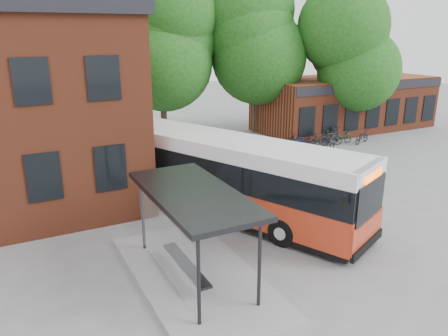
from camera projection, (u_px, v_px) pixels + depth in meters
name	position (u px, v px, depth m)	size (l,w,h in m)	color
ground	(293.00, 235.00, 16.62)	(100.00, 100.00, 0.00)	slate
shop_row	(345.00, 103.00, 34.45)	(14.00, 6.20, 4.00)	brown
bus_shelter	(194.00, 235.00, 13.37)	(3.60, 7.00, 2.90)	#232326
bike_rail	(318.00, 145.00, 29.10)	(5.20, 0.10, 0.38)	#232326
tree_0	(55.00, 65.00, 25.92)	(7.92, 7.92, 11.00)	#164813
tree_1	(162.00, 65.00, 29.92)	(7.92, 7.92, 10.40)	#164813
tree_2	(257.00, 59.00, 32.04)	(7.92, 7.92, 11.00)	#164813
tree_3	(346.00, 72.00, 31.09)	(7.04, 7.04, 9.28)	#164813
city_bus	(223.00, 175.00, 18.37)	(2.72, 12.76, 3.24)	#BA3419
bicycle_0	(289.00, 141.00, 29.02)	(0.62, 1.78, 0.93)	black
bicycle_1	(298.00, 145.00, 27.94)	(0.44, 1.56, 0.94)	#061959
bicycle_2	(303.00, 140.00, 29.41)	(0.57, 1.64, 0.86)	black
bicycle_3	(319.00, 139.00, 29.28)	(0.46, 1.62, 0.97)	black
bicycle_4	(323.00, 144.00, 28.07)	(0.62, 1.78, 0.94)	black
bicycle_5	(331.00, 138.00, 29.43)	(0.50, 1.76, 1.06)	#25252A
bicycle_6	(341.00, 137.00, 30.00)	(0.66, 1.90, 1.00)	#123B27
bicycle_7	(334.00, 134.00, 30.67)	(0.49, 1.72, 1.03)	#27262D
bicycle_extra_0	(362.00, 136.00, 30.13)	(0.64, 1.84, 0.97)	black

